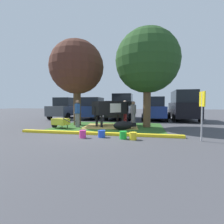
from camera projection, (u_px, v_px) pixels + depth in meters
name	position (u px, v px, depth m)	size (l,w,h in m)	color
ground_plane	(92.00, 134.00, 7.98)	(80.00, 80.00, 0.00)	#424247
grass_island	(109.00, 127.00, 10.21)	(6.41, 4.90, 0.02)	#2D5B23
curb_yellow	(96.00, 133.00, 7.66)	(7.61, 0.24, 0.12)	yellow
hay_bedding	(111.00, 126.00, 10.36)	(3.20, 2.40, 0.04)	tan
shade_tree_left	(77.00, 68.00, 10.96)	(3.51, 3.51, 5.58)	#4C3823
shade_tree_right	(147.00, 61.00, 9.94)	(3.80, 3.80, 5.87)	brown
cow_holstein	(111.00, 108.00, 10.60)	(2.22, 2.70, 1.60)	black
calf_lying	(124.00, 125.00, 9.14)	(1.30, 0.95, 0.48)	black
person_handler	(77.00, 113.00, 10.06)	(0.34, 0.52, 1.66)	slate
person_visitor_near	(125.00, 112.00, 11.45)	(0.52, 0.34, 1.65)	maroon
person_visitor_far	(133.00, 113.00, 10.36)	(0.34, 0.51, 1.58)	slate
wheelbarrow	(60.00, 122.00, 9.62)	(1.62, 0.88, 0.63)	gold
parking_sign	(202.00, 106.00, 6.26)	(0.09, 0.44, 1.87)	#99999E
bucket_pink	(83.00, 134.00, 6.94)	(0.29, 0.29, 0.33)	#EA3893
bucket_blue	(102.00, 134.00, 7.08)	(0.33, 0.33, 0.30)	blue
bucket_green	(123.00, 135.00, 6.74)	(0.31, 0.31, 0.31)	green
bucket_yellow	(133.00, 136.00, 6.59)	(0.31, 0.31, 0.30)	yellow
sedan_red	(66.00, 108.00, 16.51)	(2.06, 4.42, 2.02)	#4C5156
sedan_silver	(93.00, 108.00, 16.03)	(2.06, 4.42, 2.02)	navy
pickup_truck_black	(121.00, 107.00, 15.91)	(2.27, 5.42, 2.42)	black
sedan_blue	(154.00, 109.00, 14.71)	(2.06, 4.42, 2.02)	navy
suv_black	(183.00, 106.00, 14.24)	(2.16, 4.62, 2.52)	black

